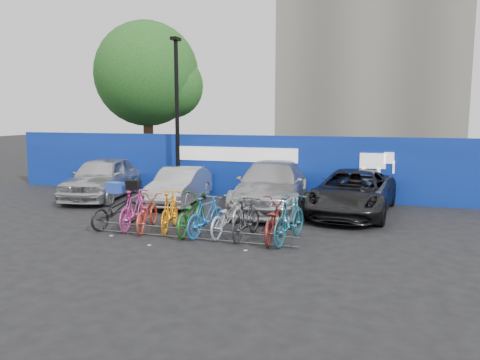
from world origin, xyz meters
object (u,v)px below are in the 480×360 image
at_px(bike_8, 273,220).
at_px(bike_7, 246,218).
at_px(bike_2, 147,213).
at_px(bike_0, 116,210).
at_px(bike_3, 170,211).
at_px(lamppost, 177,112).
at_px(bike_4, 191,214).
at_px(bike_6, 227,217).
at_px(bike_9, 290,219).
at_px(bike_rack, 192,234).
at_px(car_2, 271,186).
at_px(bike_5, 206,216).
at_px(tree, 151,77).
at_px(car_3, 353,192).
at_px(car_1, 180,186).
at_px(car_0, 103,177).
at_px(bike_1, 134,209).

bearing_deg(bike_8, bike_7, -0.66).
height_order(bike_2, bike_7, bike_7).
bearing_deg(bike_0, bike_8, -167.87).
height_order(bike_3, bike_8, bike_3).
distance_m(lamppost, bike_4, 6.68).
height_order(bike_6, bike_9, bike_9).
distance_m(lamppost, bike_rack, 7.48).
distance_m(bike_0, bike_4, 2.33).
xyz_separation_m(car_2, bike_4, (-1.27, -3.92, -0.26)).
distance_m(bike_4, bike_8, 2.29).
distance_m(lamppost, bike_2, 6.29).
bearing_deg(bike_5, bike_9, -168.39).
bearing_deg(bike_9, bike_8, 1.54).
xyz_separation_m(lamppost, bike_0, (0.57, -5.37, -2.78)).
distance_m(tree, bike_6, 13.25).
bearing_deg(bike_6, bike_7, 170.17).
bearing_deg(bike_7, bike_0, 4.95).
bearing_deg(car_3, bike_6, -123.13).
xyz_separation_m(lamppost, bike_2, (1.58, -5.41, -2.79)).
xyz_separation_m(bike_2, bike_7, (2.91, -0.03, 0.05)).
xyz_separation_m(bike_3, bike_6, (1.66, 0.04, -0.06)).
distance_m(bike_7, bike_8, 0.70).
xyz_separation_m(bike_0, bike_2, (1.01, -0.05, -0.01)).
bearing_deg(car_3, lamppost, 172.82).
bearing_deg(car_2, bike_9, -75.62).
xyz_separation_m(bike_0, bike_4, (2.33, 0.00, 0.04)).
height_order(bike_rack, bike_4, bike_4).
bearing_deg(car_1, bike_7, -52.30).
bearing_deg(bike_2, bike_3, 175.77).
distance_m(car_3, bike_7, 4.62).
distance_m(tree, bike_rack, 13.55).
relative_size(tree, bike_7, 4.40).
xyz_separation_m(car_0, bike_2, (4.07, -3.96, -0.31)).
height_order(bike_1, bike_3, bike_1).
bearing_deg(bike_9, tree, -38.11).
relative_size(car_2, bike_0, 2.90).
bearing_deg(car_2, car_3, -6.80).
bearing_deg(bike_9, bike_1, 8.21).
distance_m(bike_0, bike_3, 1.67).
bearing_deg(lamppost, bike_0, -83.94).
distance_m(bike_3, bike_6, 1.66).
relative_size(bike_3, bike_8, 0.92).
distance_m(bike_0, bike_7, 3.92).
bearing_deg(lamppost, bike_1, -77.77).
relative_size(tree, car_0, 1.67).
bearing_deg(bike_7, bike_3, 2.86).
distance_m(lamppost, car_0, 3.80).
bearing_deg(bike_6, bike_5, 27.58).
height_order(lamppost, car_1, lamppost).
height_order(bike_rack, bike_9, bike_9).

